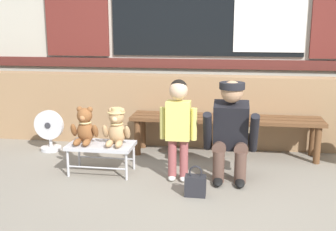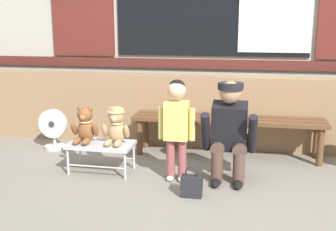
{
  "view_description": "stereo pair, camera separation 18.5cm",
  "coord_description": "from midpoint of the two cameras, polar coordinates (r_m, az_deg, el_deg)",
  "views": [
    {
      "loc": [
        0.34,
        -3.43,
        1.45
      ],
      "look_at": [
        -0.28,
        0.55,
        0.55
      ],
      "focal_mm": 44.05,
      "sensor_mm": 36.0,
      "label": 1
    },
    {
      "loc": [
        0.53,
        -3.4,
        1.45
      ],
      "look_at": [
        -0.28,
        0.55,
        0.55
      ],
      "focal_mm": 44.05,
      "sensor_mm": 36.0,
      "label": 2
    }
  ],
  "objects": [
    {
      "name": "shop_facade",
      "position": [
        5.38,
        7.18,
        15.33
      ],
      "size": [
        7.3,
        0.26,
        3.41
      ],
      "color": "#B7B2A3",
      "rests_on": "ground"
    },
    {
      "name": "brick_low_wall",
      "position": [
        4.96,
        6.26,
        0.6
      ],
      "size": [
        7.15,
        0.25,
        0.85
      ],
      "primitive_type": "cube",
      "color": "#997551",
      "rests_on": "ground"
    },
    {
      "name": "small_display_bench",
      "position": [
        4.12,
        -7.98,
        -4.23
      ],
      "size": [
        0.64,
        0.36,
        0.3
      ],
      "color": "#BCBCC1",
      "rests_on": "ground"
    },
    {
      "name": "teddy_bear_plain",
      "position": [
        4.12,
        -10.16,
        -1.44
      ],
      "size": [
        0.28,
        0.26,
        0.36
      ],
      "color": "brown",
      "rests_on": "small_display_bench"
    },
    {
      "name": "ground_plane",
      "position": [
        3.73,
        4.0,
        -10.28
      ],
      "size": [
        60.0,
        60.0,
        0.0
      ],
      "primitive_type": "plane",
      "color": "gray"
    },
    {
      "name": "handbag_on_ground",
      "position": [
        3.58,
        4.79,
        -9.65
      ],
      "size": [
        0.18,
        0.11,
        0.27
      ],
      "color": "#232328",
      "rests_on": "ground"
    },
    {
      "name": "floor_fan",
      "position": [
        4.99,
        -14.56,
        -1.88
      ],
      "size": [
        0.34,
        0.24,
        0.48
      ],
      "color": "silver",
      "rests_on": "ground"
    },
    {
      "name": "wooden_bench_long",
      "position": [
        4.6,
        9.35,
        -1.1
      ],
      "size": [
        2.1,
        0.4,
        0.44
      ],
      "color": "brown",
      "rests_on": "ground"
    },
    {
      "name": "teddy_bear_with_hat",
      "position": [
        4.02,
        -5.91,
        -1.55
      ],
      "size": [
        0.28,
        0.27,
        0.36
      ],
      "color": "tan",
      "rests_on": "small_display_bench"
    },
    {
      "name": "child_standing",
      "position": [
        3.78,
        2.6,
        -0.53
      ],
      "size": [
        0.35,
        0.18,
        0.96
      ],
      "color": "#994C4C",
      "rests_on": "ground"
    },
    {
      "name": "adult_crouching",
      "position": [
        3.86,
        9.99,
        -2.14
      ],
      "size": [
        0.5,
        0.49,
        0.95
      ],
      "color": "brown",
      "rests_on": "ground"
    }
  ]
}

